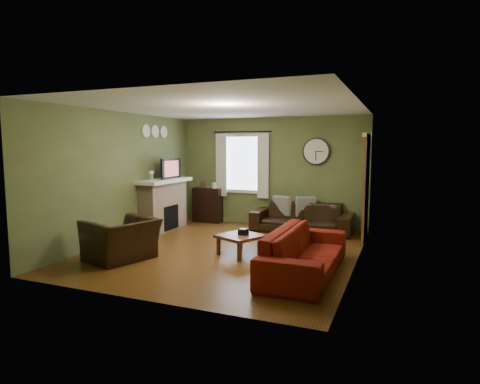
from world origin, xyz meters
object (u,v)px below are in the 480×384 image
at_px(sofa_brown, 302,218).
at_px(coffee_table, 240,245).
at_px(bookshelf, 208,205).
at_px(armchair, 121,240).
at_px(sofa_red, 305,252).

height_order(sofa_brown, coffee_table, sofa_brown).
height_order(bookshelf, sofa_brown, bookshelf).
relative_size(sofa_brown, armchair, 2.08).
distance_m(bookshelf, sofa_red, 4.57).
bearing_deg(sofa_red, coffee_table, 64.87).
distance_m(sofa_red, coffee_table, 1.45).
bearing_deg(bookshelf, coffee_table, -53.19).
bearing_deg(bookshelf, sofa_red, -44.65).
distance_m(sofa_red, armchair, 3.07).
bearing_deg(sofa_brown, armchair, -124.14).
height_order(sofa_brown, sofa_red, sofa_red).
relative_size(sofa_red, armchair, 2.16).
bearing_deg(sofa_brown, sofa_red, -75.59).
relative_size(bookshelf, armchair, 0.81).
distance_m(sofa_brown, sofa_red, 3.03).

